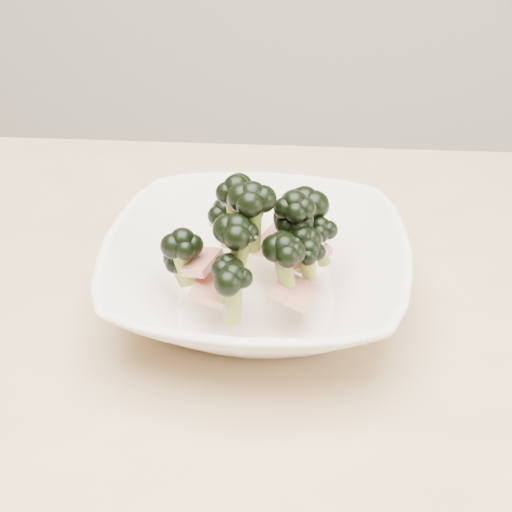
{
  "coord_description": "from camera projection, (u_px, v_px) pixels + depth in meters",
  "views": [
    {
      "loc": [
        0.1,
        -0.44,
        1.14
      ],
      "look_at": [
        0.06,
        0.07,
        0.8
      ],
      "focal_mm": 50.0,
      "sensor_mm": 36.0,
      "label": 1
    }
  ],
  "objects": [
    {
      "name": "dining_table",
      "position": [
        185.0,
        431.0,
        0.65
      ],
      "size": [
        1.2,
        0.8,
        0.75
      ],
      "color": "tan",
      "rests_on": "ground"
    },
    {
      "name": "broccoli_dish",
      "position": [
        257.0,
        266.0,
        0.62
      ],
      "size": [
        0.27,
        0.27,
        0.13
      ],
      "color": "#F1E0CC",
      "rests_on": "dining_table"
    }
  ]
}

